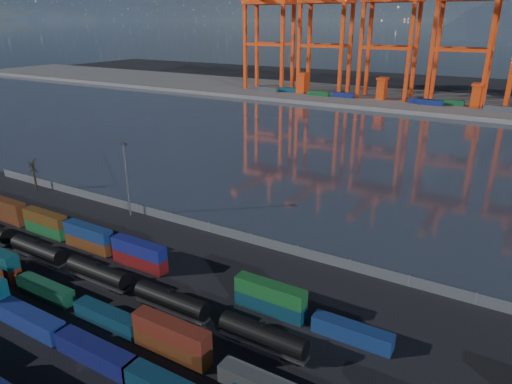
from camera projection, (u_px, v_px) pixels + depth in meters
The scene contains 13 objects.
ground at pixel (150, 319), 65.95m from camera, with size 700.00×700.00×0.00m, color black.
harbor_water at pixel (372, 152), 150.44m from camera, with size 700.00×700.00×0.00m, color #2A303D.
far_quay at pixel (434, 102), 234.58m from camera, with size 700.00×70.00×2.00m, color #514F4C.
container_row_south at pixel (72, 338), 59.11m from camera, with size 140.18×2.53×5.39m.
container_row_mid at pixel (75, 299), 67.34m from camera, with size 128.01×2.30×4.90m.
container_row_north at pixel (106, 245), 83.47m from camera, with size 140.19×2.25×4.79m.
tanker_string at pixel (67, 261), 78.02m from camera, with size 90.20×2.73×3.90m.
waterfront_fence at pixel (251, 239), 88.13m from camera, with size 160.12×0.12×2.20m.
bare_tree at pixel (34, 174), 114.78m from camera, with size 2.27×2.32×8.58m.
yard_light_mast at pixel (127, 176), 97.93m from camera, with size 1.60×0.40×16.60m.
gantry_cranes at pixel (428, 12), 217.23m from camera, with size 202.95×53.67×72.68m.
quay_containers at pixel (406, 100), 227.32m from camera, with size 172.58×10.99×2.60m.
straddle_carriers at pixel (427, 91), 225.32m from camera, with size 140.00×7.00×11.10m.
Camera 1 is at (41.35, -39.66, 40.52)m, focal length 32.00 mm.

